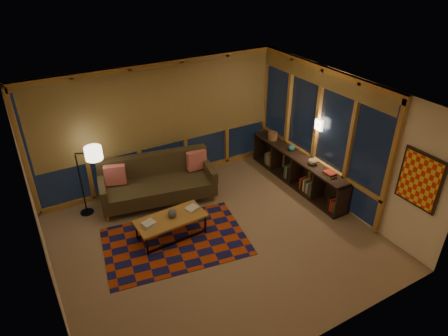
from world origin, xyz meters
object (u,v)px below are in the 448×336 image
sofa (158,182)px  floor_lamp (81,181)px  coffee_table (171,227)px  bookshelf (297,170)px

sofa → floor_lamp: size_ratio=1.55×
coffee_table → bookshelf: bookshelf is taller
coffee_table → bookshelf: (3.16, 0.31, 0.15)m
sofa → floor_lamp: (-1.42, 0.34, 0.27)m
bookshelf → sofa: bearing=163.2°
sofa → coffee_table: bearing=-90.3°
coffee_table → bookshelf: size_ratio=0.44×
sofa → bookshelf: sofa is taller
sofa → bookshelf: 3.06m
bookshelf → coffee_table: bearing=-174.4°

